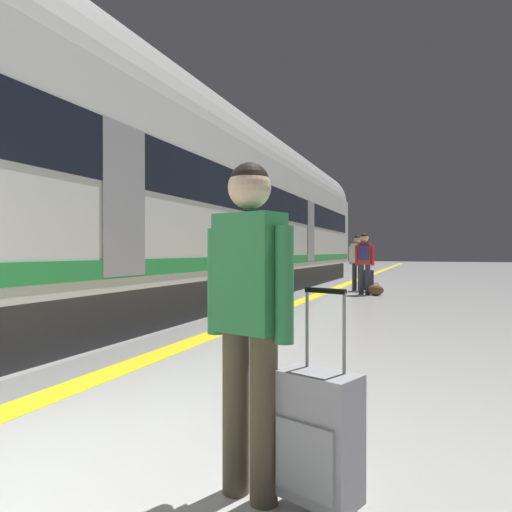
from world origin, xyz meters
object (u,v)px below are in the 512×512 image
Objects in this scene: rolling_suitcase_foreground at (318,436)px; suitcase_near at (366,280)px; high_speed_train at (192,197)px; passenger_mid at (364,258)px; duffel_bag_mid at (376,290)px; traveller_foreground at (249,304)px; passenger_near at (357,258)px.

rolling_suitcase_foreground is 0.99× the size of suitcase_near.
high_speed_train is 9.25m from rolling_suitcase_foreground.
passenger_mid is 0.94m from duffel_bag_mid.
high_speed_train reaches higher than suitcase_near.
suitcase_near is 1.19m from duffel_bag_mid.
rolling_suitcase_foreground is at bearing -83.49° from passenger_mid.
suitcase_near is at bearing 94.21° from passenger_mid.
passenger_near is (-1.34, 12.67, 0.05)m from traveller_foreground.
traveller_foreground reaches higher than suitcase_near.
passenger_near is 3.96× the size of duffel_bag_mid.
passenger_mid reaches higher than rolling_suitcase_foreground.
passenger_near is 1.40m from passenger_mid.
passenger_mid reaches higher than duffel_bag_mid.
passenger_near is 1.00× the size of passenger_mid.
suitcase_near is (0.32, -0.32, -0.65)m from passenger_near.
passenger_near is at bearing 58.61° from high_speed_train.
high_speed_train is 6.21m from suitcase_near.
passenger_near is at bearing 116.72° from duffel_bag_mid.
rolling_suitcase_foreground is 12.43m from suitcase_near.
suitcase_near is at bearing 109.78° from duffel_bag_mid.
suitcase_near is 0.61× the size of passenger_mid.
suitcase_near is (-1.37, 12.36, 0.00)m from rolling_suitcase_foreground.
passenger_near reaches higher than traveller_foreground.
high_speed_train reaches higher than passenger_near.
traveller_foreground is 1.58× the size of suitcase_near.
high_speed_train reaches higher than rolling_suitcase_foreground.
traveller_foreground is at bearing -83.96° from passenger_near.
rolling_suitcase_foreground is 11.30m from duffel_bag_mid.
rolling_suitcase_foreground is at bearing -1.01° from traveller_foreground.
passenger_near reaches higher than duffel_bag_mid.
traveller_foreground is 0.96× the size of passenger_near.
passenger_mid is at bearing 165.56° from duffel_bag_mid.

